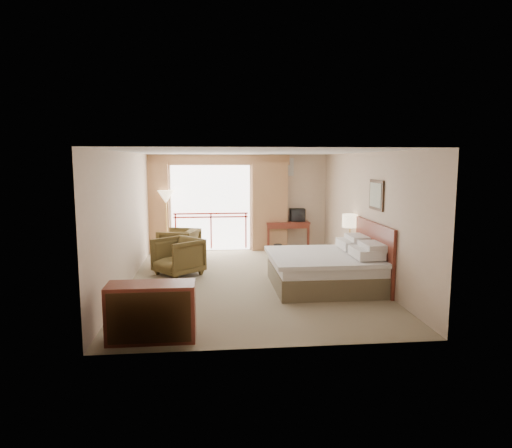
{
  "coord_description": "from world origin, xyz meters",
  "views": [
    {
      "loc": [
        -0.83,
        -9.36,
        2.53
      ],
      "look_at": [
        0.17,
        0.4,
        1.16
      ],
      "focal_mm": 32.0,
      "sensor_mm": 36.0,
      "label": 1
    }
  ],
  "objects": [
    {
      "name": "ceiling",
      "position": [
        0.0,
        0.0,
        2.7
      ],
      "size": [
        7.0,
        7.0,
        0.0
      ],
      "primitive_type": "plane",
      "rotation": [
        3.14,
        0.0,
        0.0
      ],
      "color": "white",
      "rests_on": "wall_back"
    },
    {
      "name": "wall_back",
      "position": [
        0.0,
        3.5,
        1.35
      ],
      "size": [
        5.0,
        0.0,
        5.0
      ],
      "primitive_type": "plane",
      "rotation": [
        1.57,
        0.0,
        0.0
      ],
      "color": "#CBB096",
      "rests_on": "ground"
    },
    {
      "name": "desk",
      "position": [
        1.36,
        3.43,
        0.63
      ],
      "size": [
        1.24,
        0.6,
        0.81
      ],
      "rotation": [
        0.0,
        0.0,
        -0.04
      ],
      "color": "#5C1D14",
      "rests_on": "floor"
    },
    {
      "name": "nightstand",
      "position": [
        2.37,
        0.66,
        0.33
      ],
      "size": [
        0.49,
        0.57,
        0.65
      ],
      "primitive_type": "cube",
      "rotation": [
        0.0,
        0.0,
        0.06
      ],
      "color": "#5C1D14",
      "rests_on": "floor"
    },
    {
      "name": "dresser",
      "position": [
        -1.67,
        -3.04,
        0.41
      ],
      "size": [
        1.23,
        0.52,
        0.82
      ],
      "rotation": [
        0.0,
        0.0,
        -0.06
      ],
      "color": "#5C1D14",
      "rests_on": "floor"
    },
    {
      "name": "curtain_right",
      "position": [
        0.85,
        3.35,
        1.25
      ],
      "size": [
        1.0,
        0.26,
        2.5
      ],
      "primitive_type": "cube",
      "color": "#986946",
      "rests_on": "wall_back"
    },
    {
      "name": "floor",
      "position": [
        0.0,
        0.0,
        0.0
      ],
      "size": [
        7.0,
        7.0,
        0.0
      ],
      "primitive_type": "plane",
      "color": "#7F735A",
      "rests_on": "ground"
    },
    {
      "name": "side_table",
      "position": [
        -1.99,
        1.65,
        0.4
      ],
      "size": [
        0.54,
        0.54,
        0.59
      ],
      "rotation": [
        0.0,
        0.0,
        0.21
      ],
      "color": "black",
      "rests_on": "floor"
    },
    {
      "name": "table_lamp",
      "position": [
        2.37,
        0.71,
        1.15
      ],
      "size": [
        0.36,
        0.36,
        0.64
      ],
      "rotation": [
        0.0,
        0.0,
        0.07
      ],
      "color": "tan",
      "rests_on": "nightstand"
    },
    {
      "name": "armchair_near",
      "position": [
        -1.54,
        0.69,
        0.0
      ],
      "size": [
        1.27,
        1.27,
        0.83
      ],
      "primitive_type": "imported",
      "rotation": [
        0.0,
        0.0,
        -0.88
      ],
      "color": "#47391C",
      "rests_on": "floor"
    },
    {
      "name": "wastebasket",
      "position": [
        1.0,
        2.68,
        0.14
      ],
      "size": [
        0.28,
        0.28,
        0.28
      ],
      "primitive_type": "cylinder",
      "rotation": [
        0.0,
        0.0,
        0.33
      ],
      "color": "black",
      "rests_on": "floor"
    },
    {
      "name": "wall_front",
      "position": [
        0.0,
        -3.5,
        1.35
      ],
      "size": [
        5.0,
        0.0,
        5.0
      ],
      "primitive_type": "plane",
      "rotation": [
        -1.57,
        0.0,
        0.0
      ],
      "color": "#CBB096",
      "rests_on": "ground"
    },
    {
      "name": "framed_art",
      "position": [
        2.47,
        -0.6,
        1.85
      ],
      "size": [
        0.04,
        0.72,
        0.6
      ],
      "color": "black",
      "rests_on": "wall_right"
    },
    {
      "name": "balcony_door",
      "position": [
        -0.8,
        3.48,
        1.2
      ],
      "size": [
        2.4,
        0.0,
        2.4
      ],
      "primitive_type": "plane",
      "rotation": [
        1.57,
        0.0,
        0.0
      ],
      "color": "white",
      "rests_on": "wall_back"
    },
    {
      "name": "valance",
      "position": [
        -0.8,
        3.38,
        2.55
      ],
      "size": [
        4.4,
        0.22,
        0.28
      ],
      "primitive_type": "cube",
      "color": "#986946",
      "rests_on": "wall_back"
    },
    {
      "name": "balcony_railing",
      "position": [
        -0.8,
        3.46,
        0.81
      ],
      "size": [
        2.09,
        0.03,
        1.02
      ],
      "color": "#A61A0E",
      "rests_on": "wall_back"
    },
    {
      "name": "armchair_far",
      "position": [
        -1.62,
        2.15,
        0.0
      ],
      "size": [
        1.14,
        1.12,
        0.82
      ],
      "primitive_type": "imported",
      "rotation": [
        0.0,
        0.0,
        -1.9
      ],
      "color": "#47391C",
      "rests_on": "floor"
    },
    {
      "name": "floor_lamp",
      "position": [
        -2.01,
        3.11,
        1.49
      ],
      "size": [
        0.44,
        0.44,
        1.73
      ],
      "rotation": [
        0.0,
        0.0,
        0.29
      ],
      "color": "tan",
      "rests_on": "floor"
    },
    {
      "name": "cup",
      "position": [
        1.16,
        3.33,
        0.86
      ],
      "size": [
        0.08,
        0.08,
        0.1
      ],
      "primitive_type": "cylinder",
      "rotation": [
        0.0,
        0.0,
        -0.25
      ],
      "color": "white",
      "rests_on": "desk"
    },
    {
      "name": "wall_left",
      "position": [
        -2.5,
        0.0,
        1.35
      ],
      "size": [
        0.0,
        7.0,
        7.0
      ],
      "primitive_type": "plane",
      "rotation": [
        1.57,
        0.0,
        1.57
      ],
      "color": "#CBB096",
      "rests_on": "ground"
    },
    {
      "name": "coffee_maker",
      "position": [
        1.01,
        3.38,
        0.92
      ],
      "size": [
        0.12,
        0.12,
        0.23
      ],
      "primitive_type": "cylinder",
      "rotation": [
        0.0,
        0.0,
        -0.15
      ],
      "color": "black",
      "rests_on": "desk"
    },
    {
      "name": "curtain_left",
      "position": [
        -2.45,
        3.35,
        1.25
      ],
      "size": [
        1.0,
        0.26,
        2.5
      ],
      "primitive_type": "cube",
      "color": "#986946",
      "rests_on": "wall_back"
    },
    {
      "name": "wall_right",
      "position": [
        2.5,
        0.0,
        1.35
      ],
      "size": [
        0.0,
        7.0,
        7.0
      ],
      "primitive_type": "plane",
      "rotation": [
        1.57,
        0.0,
        -1.57
      ],
      "color": "#CBB096",
      "rests_on": "ground"
    },
    {
      "name": "phone",
      "position": [
        2.32,
        0.51,
        0.69
      ],
      "size": [
        0.18,
        0.15,
        0.08
      ],
      "primitive_type": "cube",
      "rotation": [
        0.0,
        0.0,
        -0.04
      ],
      "color": "black",
      "rests_on": "nightstand"
    },
    {
      "name": "hvac_vent",
      "position": [
        1.3,
        3.47,
        2.35
      ],
      "size": [
        0.5,
        0.04,
        0.5
      ],
      "primitive_type": "cube",
      "color": "silver",
      "rests_on": "wall_back"
    },
    {
      "name": "headboard",
      "position": [
        2.46,
        -0.6,
        0.65
      ],
      "size": [
        0.06,
        2.1,
        1.3
      ],
      "primitive_type": "cube",
      "color": "#5C1D14",
      "rests_on": "wall_right"
    },
    {
      "name": "tv",
      "position": [
        1.66,
        3.37,
        0.99
      ],
      "size": [
        0.41,
        0.32,
        0.37
      ],
      "rotation": [
        0.0,
        0.0,
        0.27
      ],
      "color": "black",
      "rests_on": "desk"
    },
    {
      "name": "book",
      "position": [
        -1.99,
        1.65,
        0.59
      ],
      "size": [
        0.19,
        0.24,
        0.02
      ],
      "primitive_type": "imported",
      "rotation": [
        0.0,
        0.0,
        0.1
      ],
      "color": "white",
      "rests_on": "side_table"
    },
    {
      "name": "bed",
      "position": [
        1.5,
        -0.6,
        0.38
      ],
      "size": [
        2.13,
        2.06,
        0.97
      ],
      "color": "brown",
      "rests_on": "floor"
    }
  ]
}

